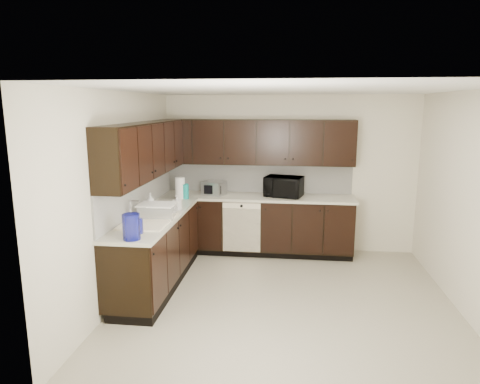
{
  "coord_description": "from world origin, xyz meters",
  "views": [
    {
      "loc": [
        0.04,
        -4.86,
        2.33
      ],
      "look_at": [
        -0.63,
        0.6,
        1.22
      ],
      "focal_mm": 32.0,
      "sensor_mm": 36.0,
      "label": 1
    }
  ],
  "objects_px": {
    "sink": "(148,227)",
    "blue_pitcher": "(131,227)",
    "microwave": "(284,187)",
    "toaster_oven": "(214,188)",
    "storage_bin": "(157,211)"
  },
  "relations": [
    {
      "from": "sink",
      "to": "blue_pitcher",
      "type": "relative_size",
      "value": 2.97
    },
    {
      "from": "microwave",
      "to": "blue_pitcher",
      "type": "height_order",
      "value": "microwave"
    },
    {
      "from": "toaster_oven",
      "to": "blue_pitcher",
      "type": "xyz_separation_m",
      "value": [
        -0.45,
        -2.38,
        0.03
      ]
    },
    {
      "from": "toaster_oven",
      "to": "blue_pitcher",
      "type": "height_order",
      "value": "blue_pitcher"
    },
    {
      "from": "microwave",
      "to": "storage_bin",
      "type": "relative_size",
      "value": 1.29
    },
    {
      "from": "toaster_oven",
      "to": "storage_bin",
      "type": "height_order",
      "value": "toaster_oven"
    },
    {
      "from": "storage_bin",
      "to": "microwave",
      "type": "bearing_deg",
      "value": 43.66
    },
    {
      "from": "sink",
      "to": "toaster_oven",
      "type": "xyz_separation_m",
      "value": [
        0.51,
        1.7,
        0.17
      ]
    },
    {
      "from": "sink",
      "to": "toaster_oven",
      "type": "relative_size",
      "value": 2.42
    },
    {
      "from": "blue_pitcher",
      "to": "microwave",
      "type": "bearing_deg",
      "value": 34.18
    },
    {
      "from": "microwave",
      "to": "storage_bin",
      "type": "xyz_separation_m",
      "value": [
        -1.56,
        -1.48,
        -0.07
      ]
    },
    {
      "from": "microwave",
      "to": "sink",
      "type": "bearing_deg",
      "value": -119.28
    },
    {
      "from": "sink",
      "to": "blue_pitcher",
      "type": "xyz_separation_m",
      "value": [
        0.06,
        -0.69,
        0.2
      ]
    },
    {
      "from": "storage_bin",
      "to": "toaster_oven",
      "type": "bearing_deg",
      "value": 72.75
    },
    {
      "from": "microwave",
      "to": "toaster_oven",
      "type": "bearing_deg",
      "value": -165.59
    }
  ]
}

